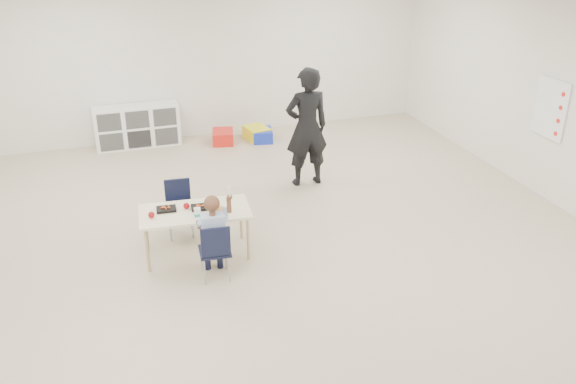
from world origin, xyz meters
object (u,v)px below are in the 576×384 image
object	(u,v)px
table	(196,232)
child	(214,234)
cubby_shelf	(137,126)
chair_near	(215,250)
adult	(307,127)

from	to	relation	value
table	child	bearing A→B (deg)	-74.26
table	cubby_shelf	world-z (taller)	cubby_shelf
child	chair_near	bearing A→B (deg)	0.00
adult	table	bearing A→B (deg)	38.21
chair_near	adult	world-z (taller)	adult
table	chair_near	xyz separation A→B (m)	(0.11, -0.54, 0.05)
table	adult	xyz separation A→B (m)	(1.90, 1.52, 0.57)
child	table	bearing A→B (deg)	105.74
table	chair_near	world-z (taller)	chair_near
table	child	size ratio (longest dim) A/B	1.20
cubby_shelf	adult	distance (m)	3.25
table	child	world-z (taller)	child
chair_near	cubby_shelf	size ratio (longest dim) A/B	0.49
table	child	xyz separation A→B (m)	(0.11, -0.54, 0.25)
cubby_shelf	adult	bearing A→B (deg)	-47.01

